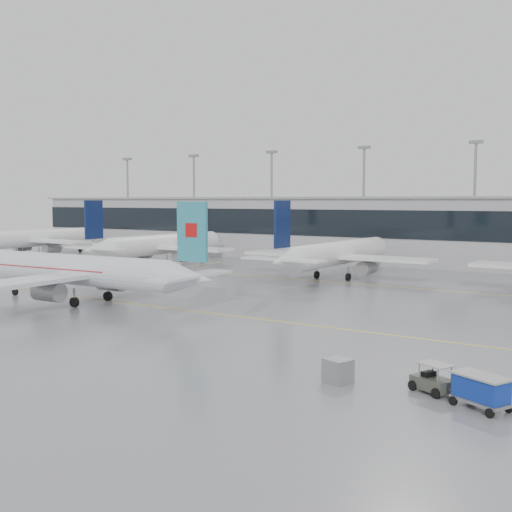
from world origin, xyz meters
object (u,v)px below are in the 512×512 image
Objects in this scene: baggage_tug at (432,382)px; baggage_cart at (481,389)px; air_canada_jet at (83,271)px; gse_unit at (338,371)px.

baggage_tug is 3.63m from baggage_cart.
air_canada_jet is 23.52× the size of gse_unit.
baggage_cart is at bearing 16.41° from gse_unit.
air_canada_jet is 49.56m from baggage_cart.
gse_unit is at bearing 158.71° from air_canada_jet.
gse_unit is (-9.04, 0.26, -0.36)m from baggage_cart.
baggage_tug is 1.06× the size of baggage_cart.
baggage_tug is 5.91m from gse_unit.
air_canada_jet reaches higher than gse_unit.
air_canada_jet reaches higher than baggage_cart.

